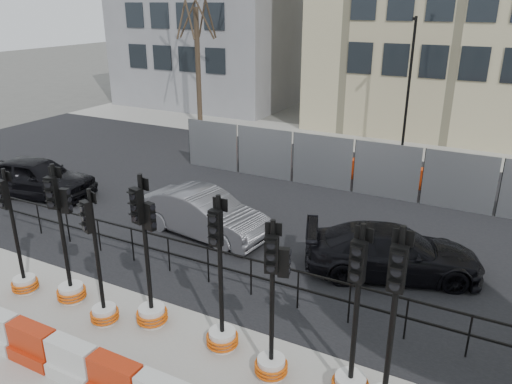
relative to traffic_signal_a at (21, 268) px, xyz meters
The scene contains 18 objects.
ground 5.11m from the traffic_signal_a, 13.70° to the left, with size 120.00×120.00×0.00m, color #51514C.
road 9.58m from the traffic_signal_a, 59.03° to the left, with size 40.00×14.00×0.03m, color black.
sidewalk_far 17.90m from the traffic_signal_a, 74.03° to the left, with size 40.00×4.00×0.02m, color gray.
kerb_railing 5.48m from the traffic_signal_a, 25.99° to the left, with size 18.00×0.04×1.00m.
heras_fencing 11.78m from the traffic_signal_a, 67.89° to the left, with size 14.33×1.72×2.00m.
lamp_post_far 17.26m from the traffic_signal_a, 71.48° to the left, with size 0.12×0.56×6.00m.
tree_bare_far 18.76m from the traffic_signal_a, 110.00° to the left, with size 2.00×2.00×9.00m.
traffic_signal_a is the anchor object (origin of this frame).
traffic_signal_b 1.35m from the traffic_signal_a, 10.32° to the left, with size 0.66×0.66×3.37m.
traffic_signal_c 2.59m from the traffic_signal_a, ahead, with size 0.62×0.62×3.13m.
traffic_signal_d 3.58m from the traffic_signal_a, ahead, with size 0.68×0.68×3.45m.
traffic_signal_e 5.33m from the traffic_signal_a, ahead, with size 0.66×0.66×3.33m.
traffic_signal_f 6.56m from the traffic_signal_a, ahead, with size 0.63×0.63×3.20m.
traffic_signal_g 8.01m from the traffic_signal_a, ahead, with size 0.66×0.66×3.37m.
traffic_signal_h 8.64m from the traffic_signal_a, ahead, with size 0.70×0.70×3.54m.
car_a 6.73m from the traffic_signal_a, 137.19° to the left, with size 4.51×2.51×1.45m, color black.
car_b 5.14m from the traffic_signal_a, 66.00° to the left, with size 4.29×1.95×1.37m, color #505156.
car_c 9.10m from the traffic_signal_a, 33.03° to the left, with size 4.78×3.23×1.28m, color black.
Camera 1 is at (4.88, -7.82, 6.59)m, focal length 35.00 mm.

